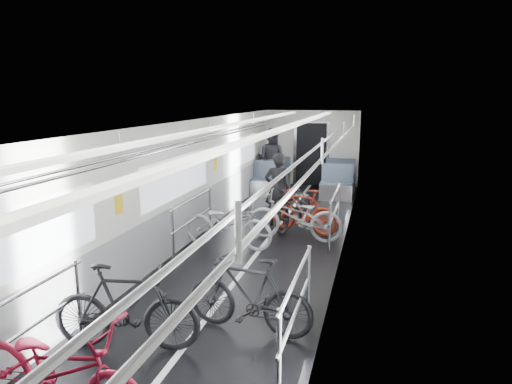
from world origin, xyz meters
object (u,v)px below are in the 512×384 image
bike_left_near (59,369)px  bike_aisle (295,205)px  person_seated (271,159)px  person_standing (278,189)px  bike_right_mid (295,216)px  bike_left_mid (126,307)px  bike_left_far (228,224)px  bike_right_far (303,211)px  bike_right_near (249,294)px

bike_left_near → bike_aisle: bearing=-2.2°
bike_left_near → person_seated: size_ratio=1.00×
person_standing → bike_right_mid: bearing=99.4°
bike_left_mid → person_standing: bearing=-15.8°
bike_left_mid → bike_left_far: bearing=-9.6°
bike_left_far → bike_right_mid: 1.38m
bike_right_far → person_seated: person_seated is taller
bike_right_near → person_seated: 8.67m
bike_right_far → person_seated: bearing=-139.6°
bike_aisle → person_standing: person_standing is taller
bike_right_mid → bike_aisle: (-0.16, 0.93, -0.01)m
bike_aisle → person_standing: bearing=179.8°
bike_right_mid → bike_left_near: bearing=-11.6°
bike_aisle → bike_right_far: bearing=-41.0°
bike_left_near → bike_right_near: bike_left_near is taller
bike_left_far → person_standing: bearing=-13.2°
bike_right_near → bike_right_far: size_ratio=1.03×
bike_left_near → bike_left_mid: size_ratio=1.11×
bike_left_near → person_standing: bearing=1.4°
person_seated → bike_left_far: bearing=108.1°
bike_left_mid → bike_right_near: bike_left_mid is taller
bike_left_far → bike_right_far: size_ratio=1.14×
person_standing → person_seated: size_ratio=0.86×
person_standing → bike_left_mid: bearing=64.4°
bike_left_near → bike_left_far: size_ratio=1.05×
bike_right_near → bike_left_far: bearing=-150.7°
bike_left_far → bike_right_near: size_ratio=1.10×
bike_left_far → person_standing: size_ratio=1.10×
bike_left_mid → bike_right_far: bearing=-23.4°
bike_left_far → person_seated: size_ratio=0.95×
bike_left_far → person_seated: (-0.43, 5.52, 0.47)m
bike_left_near → bike_left_far: (-0.06, 4.91, -0.03)m
person_standing → person_seated: bearing=-94.6°
bike_left_near → bike_right_far: 6.37m
bike_aisle → person_seated: bearing=123.9°
person_seated → bike_aisle: bearing=124.1°
bike_right_far → person_seated: size_ratio=0.84×
bike_left_far → bike_aisle: 1.95m
bike_left_mid → bike_right_near: 1.44m
bike_left_mid → bike_aisle: size_ratio=0.91×
bike_left_mid → bike_right_mid: bearing=-24.2°
bike_right_mid → person_standing: bearing=-151.6°
bike_left_near → bike_right_near: bearing=-25.9°
bike_left_near → person_seated: person_seated is taller
bike_left_near → person_standing: (0.52, 6.69, 0.32)m
bike_left_far → person_seated: 5.55m
bike_right_mid → person_standing: person_standing is taller
bike_right_far → person_standing: 0.85m
bike_left_mid → bike_right_mid: 4.60m
bike_left_far → person_standing: (0.59, 1.78, 0.35)m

